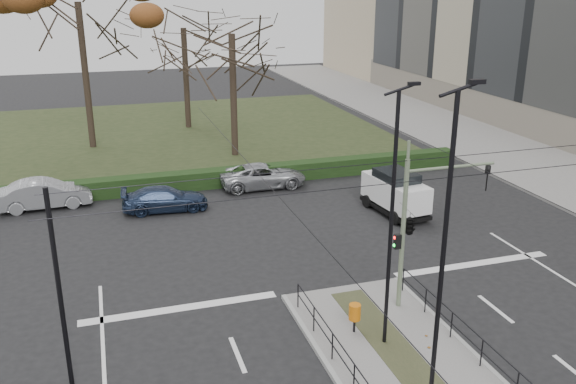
{
  "coord_description": "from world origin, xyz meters",
  "views": [
    {
      "loc": [
        -8.08,
        -14.03,
        10.98
      ],
      "look_at": [
        -1.22,
        7.83,
        3.1
      ],
      "focal_mm": 38.0,
      "sensor_mm": 36.0,
      "label": 1
    }
  ],
  "objects_px": {
    "traffic_light": "(412,222)",
    "bare_tree_center": "(184,36)",
    "parked_car_fourth": "(263,176)",
    "white_van": "(395,191)",
    "streetlamp_median_near": "(444,255)",
    "rust_tree": "(78,2)",
    "bare_tree_near": "(232,43)",
    "parked_car_third": "(165,199)",
    "parked_car_second": "(45,194)",
    "litter_bin": "(355,312)",
    "streetlamp_median_far": "(392,220)"
  },
  "relations": [
    {
      "from": "parked_car_third",
      "to": "bare_tree_near",
      "type": "relative_size",
      "value": 0.41
    },
    {
      "from": "traffic_light",
      "to": "streetlamp_median_near",
      "type": "height_order",
      "value": "streetlamp_median_near"
    },
    {
      "from": "rust_tree",
      "to": "bare_tree_near",
      "type": "height_order",
      "value": "rust_tree"
    },
    {
      "from": "streetlamp_median_near",
      "to": "rust_tree",
      "type": "height_order",
      "value": "rust_tree"
    },
    {
      "from": "parked_car_fourth",
      "to": "bare_tree_near",
      "type": "distance_m",
      "value": 9.64
    },
    {
      "from": "parked_car_second",
      "to": "parked_car_fourth",
      "type": "xyz_separation_m",
      "value": [
        11.56,
        -0.11,
        -0.08
      ]
    },
    {
      "from": "litter_bin",
      "to": "bare_tree_center",
      "type": "relative_size",
      "value": 0.1
    },
    {
      "from": "rust_tree",
      "to": "litter_bin",
      "type": "bearing_deg",
      "value": -74.03
    },
    {
      "from": "parked_car_second",
      "to": "bare_tree_center",
      "type": "distance_m",
      "value": 19.81
    },
    {
      "from": "traffic_light",
      "to": "bare_tree_center",
      "type": "distance_m",
      "value": 31.13
    },
    {
      "from": "parked_car_fourth",
      "to": "rust_tree",
      "type": "distance_m",
      "value": 17.59
    },
    {
      "from": "litter_bin",
      "to": "streetlamp_median_far",
      "type": "xyz_separation_m",
      "value": [
        0.7,
        -0.85,
        3.48
      ]
    },
    {
      "from": "traffic_light",
      "to": "white_van",
      "type": "height_order",
      "value": "traffic_light"
    },
    {
      "from": "streetlamp_median_near",
      "to": "bare_tree_near",
      "type": "bearing_deg",
      "value": 88.71
    },
    {
      "from": "traffic_light",
      "to": "rust_tree",
      "type": "height_order",
      "value": "rust_tree"
    },
    {
      "from": "white_van",
      "to": "bare_tree_near",
      "type": "height_order",
      "value": "bare_tree_near"
    },
    {
      "from": "parked_car_fourth",
      "to": "rust_tree",
      "type": "xyz_separation_m",
      "value": [
        -9.12,
        11.95,
        9.14
      ]
    },
    {
      "from": "traffic_light",
      "to": "white_van",
      "type": "xyz_separation_m",
      "value": [
        3.91,
        8.64,
        -2.12
      ]
    },
    {
      "from": "streetlamp_median_near",
      "to": "parked_car_third",
      "type": "distance_m",
      "value": 18.76
    },
    {
      "from": "parked_car_fourth",
      "to": "bare_tree_near",
      "type": "bearing_deg",
      "value": 1.27
    },
    {
      "from": "streetlamp_median_far",
      "to": "parked_car_third",
      "type": "bearing_deg",
      "value": 109.85
    },
    {
      "from": "traffic_light",
      "to": "bare_tree_center",
      "type": "bearing_deg",
      "value": 95.74
    },
    {
      "from": "parked_car_fourth",
      "to": "white_van",
      "type": "bearing_deg",
      "value": -138.21
    },
    {
      "from": "bare_tree_center",
      "to": "traffic_light",
      "type": "bearing_deg",
      "value": -84.26
    },
    {
      "from": "traffic_light",
      "to": "streetlamp_median_near",
      "type": "xyz_separation_m",
      "value": [
        -1.97,
        -5.12,
        1.32
      ]
    },
    {
      "from": "streetlamp_median_near",
      "to": "bare_tree_center",
      "type": "bearing_deg",
      "value": 91.78
    },
    {
      "from": "parked_car_second",
      "to": "bare_tree_center",
      "type": "bearing_deg",
      "value": -34.68
    },
    {
      "from": "streetlamp_median_far",
      "to": "bare_tree_center",
      "type": "bearing_deg",
      "value": 92.25
    },
    {
      "from": "parked_car_fourth",
      "to": "parked_car_second",
      "type": "bearing_deg",
      "value": 90.17
    },
    {
      "from": "traffic_light",
      "to": "rust_tree",
      "type": "distance_m",
      "value": 29.28
    },
    {
      "from": "parked_car_second",
      "to": "parked_car_fourth",
      "type": "height_order",
      "value": "parked_car_second"
    },
    {
      "from": "streetlamp_median_near",
      "to": "parked_car_third",
      "type": "xyz_separation_m",
      "value": [
        -5.06,
        17.62,
        -3.98
      ]
    },
    {
      "from": "streetlamp_median_near",
      "to": "rust_tree",
      "type": "xyz_separation_m",
      "value": [
        -8.46,
        31.69,
        5.22
      ]
    },
    {
      "from": "parked_car_second",
      "to": "rust_tree",
      "type": "xyz_separation_m",
      "value": [
        2.43,
        11.83,
        9.06
      ]
    },
    {
      "from": "streetlamp_median_near",
      "to": "parked_car_second",
      "type": "relative_size",
      "value": 1.92
    },
    {
      "from": "parked_car_second",
      "to": "traffic_light",
      "type": "bearing_deg",
      "value": -142.14
    },
    {
      "from": "streetlamp_median_far",
      "to": "traffic_light",
      "type": "bearing_deg",
      "value": 47.67
    },
    {
      "from": "traffic_light",
      "to": "parked_car_fourth",
      "type": "bearing_deg",
      "value": 95.1
    },
    {
      "from": "rust_tree",
      "to": "traffic_light",
      "type": "bearing_deg",
      "value": -68.57
    },
    {
      "from": "parked_car_fourth",
      "to": "rust_tree",
      "type": "height_order",
      "value": "rust_tree"
    },
    {
      "from": "litter_bin",
      "to": "parked_car_second",
      "type": "bearing_deg",
      "value": 123.13
    },
    {
      "from": "traffic_light",
      "to": "parked_car_third",
      "type": "xyz_separation_m",
      "value": [
        -7.04,
        12.51,
        -2.66
      ]
    },
    {
      "from": "streetlamp_median_near",
      "to": "rust_tree",
      "type": "relative_size",
      "value": 0.69
    },
    {
      "from": "streetlamp_median_near",
      "to": "parked_car_third",
      "type": "relative_size",
      "value": 2.05
    },
    {
      "from": "streetlamp_median_near",
      "to": "streetlamp_median_far",
      "type": "bearing_deg",
      "value": 86.96
    },
    {
      "from": "traffic_light",
      "to": "parked_car_third",
      "type": "distance_m",
      "value": 14.59
    },
    {
      "from": "traffic_light",
      "to": "bare_tree_near",
      "type": "distance_m",
      "value": 21.98
    },
    {
      "from": "traffic_light",
      "to": "parked_car_fourth",
      "type": "relative_size",
      "value": 1.11
    },
    {
      "from": "streetlamp_median_near",
      "to": "bare_tree_near",
      "type": "relative_size",
      "value": 0.84
    },
    {
      "from": "bare_tree_center",
      "to": "rust_tree",
      "type": "bearing_deg",
      "value": -150.48
    }
  ]
}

